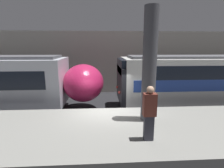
{
  "coord_description": "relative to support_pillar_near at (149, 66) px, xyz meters",
  "views": [
    {
      "loc": [
        -0.24,
        -7.63,
        3.92
      ],
      "look_at": [
        0.28,
        1.11,
        2.02
      ],
      "focal_mm": 28.0,
      "sensor_mm": 36.0,
      "label": 1
    }
  ],
  "objects": [
    {
      "name": "ground_plane",
      "position": [
        -1.51,
        1.35,
        -3.21
      ],
      "size": [
        120.0,
        120.0,
        0.0
      ],
      "primitive_type": "plane",
      "color": "black"
    },
    {
      "name": "platform",
      "position": [
        -1.51,
        -0.6,
        -2.65
      ],
      "size": [
        40.0,
        3.89,
        1.13
      ],
      "color": "slate",
      "rests_on": "ground"
    },
    {
      "name": "station_rear_barrier",
      "position": [
        -1.51,
        8.5,
        -0.65
      ],
      "size": [
        50.0,
        0.15,
        5.14
      ],
      "color": "#9E998E",
      "rests_on": "ground"
    },
    {
      "name": "support_pillar_near",
      "position": [
        0.0,
        0.0,
        0.0
      ],
      "size": [
        0.52,
        0.52,
        4.18
      ],
      "color": "#47474C",
      "rests_on": "platform"
    },
    {
      "name": "person_waiting",
      "position": [
        -0.36,
        -1.5,
        -1.2
      ],
      "size": [
        0.38,
        0.24,
        1.68
      ],
      "color": "#2D2D38",
      "rests_on": "platform"
    }
  ]
}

